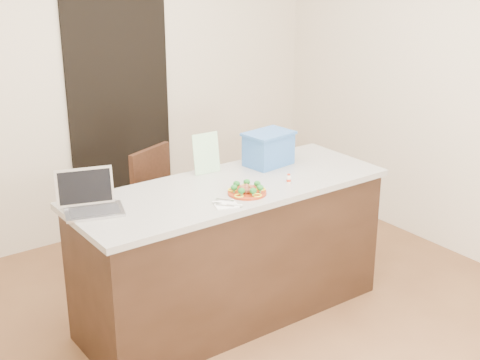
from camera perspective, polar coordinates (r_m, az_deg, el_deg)
ground at (r=4.43m, az=1.15°, el=-12.61°), size 4.00×4.00×0.00m
room_shell at (r=3.81m, az=1.32°, el=8.37°), size 4.00×4.00×4.00m
doorway at (r=5.66m, az=-10.17°, el=5.49°), size 0.90×0.02×2.00m
island at (r=4.38m, az=-0.79°, el=-6.08°), size 2.06×0.76×0.92m
plate at (r=4.06m, az=0.60°, el=-1.06°), size 0.24×0.24×0.02m
meatballs at (r=4.05m, az=0.55°, el=-0.76°), size 0.10×0.10×0.04m
broccoli at (r=4.05m, az=0.61°, el=-0.56°), size 0.20×0.20×0.04m
pepper_rings at (r=4.06m, az=0.60°, el=-0.95°), size 0.23×0.23×0.01m
napkin at (r=3.89m, az=-1.22°, el=-2.11°), size 0.17×0.17×0.01m
fork at (r=3.89m, az=-1.52°, el=-2.07°), size 0.08×0.13×0.00m
knife at (r=3.89m, az=-0.71°, el=-2.00°), size 0.08×0.19×0.01m
yogurt_bottle at (r=4.24m, az=4.18°, el=0.06°), size 0.03×0.03×0.06m
laptop at (r=3.90m, az=-12.70°, el=-1.64°), size 0.38×0.35×0.23m
leaflet at (r=4.39m, az=-2.90°, el=2.29°), size 0.19×0.05×0.27m
blue_box at (r=4.55m, az=2.45°, el=2.71°), size 0.35×0.27×0.23m
chair at (r=4.96m, az=-6.97°, el=-2.09°), size 0.54×0.56×0.94m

